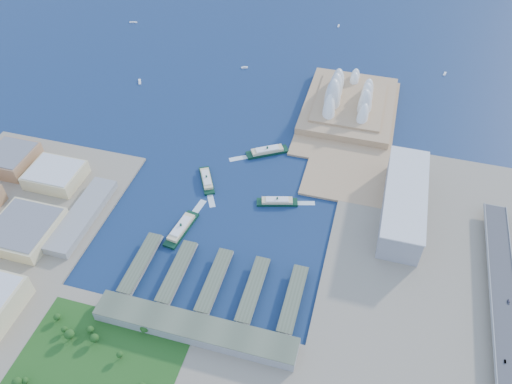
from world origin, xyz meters
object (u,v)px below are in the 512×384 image
(ferry_c, at_px, (181,227))
(ferry_d, at_px, (277,200))
(ferry_b, at_px, (267,150))
(toaster_building, at_px, (404,202))
(ferry_a, at_px, (207,179))
(car_c, at_px, (509,302))
(opera_house, at_px, (351,91))
(car_b, at_px, (505,361))

(ferry_c, relative_size, ferry_d, 1.17)
(ferry_b, height_order, ferry_c, ferry_c)
(toaster_building, relative_size, ferry_a, 3.03)
(ferry_b, bearing_deg, car_c, 27.61)
(ferry_a, relative_size, ferry_c, 0.87)
(ferry_b, xyz_separation_m, ferry_c, (-60.39, -161.96, 0.11))
(opera_house, xyz_separation_m, car_c, (199.00, -307.51, -16.43))
(toaster_building, xyz_separation_m, ferry_a, (-242.45, -7.65, -15.67))
(toaster_building, height_order, ferry_c, toaster_building)
(ferry_c, bearing_deg, opera_house, -108.88)
(toaster_building, relative_size, ferry_b, 2.70)
(opera_house, xyz_separation_m, ferry_a, (-152.45, -207.65, -27.17))
(ferry_c, height_order, car_b, car_b)
(ferry_b, bearing_deg, ferry_a, -70.07)
(ferry_b, height_order, car_b, car_b)
(toaster_building, xyz_separation_m, car_c, (109.00, -107.51, -4.93))
(ferry_a, distance_m, car_c, 365.52)
(ferry_b, distance_m, car_c, 339.91)
(ferry_b, xyz_separation_m, ferry_d, (35.71, -89.08, -0.70))
(ferry_d, bearing_deg, car_c, -124.07)
(toaster_building, bearing_deg, ferry_b, 159.63)
(ferry_b, bearing_deg, ferry_d, -9.52)
(ferry_a, bearing_deg, ferry_c, -118.30)
(toaster_building, distance_m, car_b, 201.44)
(ferry_a, bearing_deg, car_c, -44.11)
(car_c, bearing_deg, ferry_d, 161.38)
(ferry_b, height_order, car_c, car_c)
(ferry_a, relative_size, ferry_b, 0.89)
(ferry_a, xyz_separation_m, ferry_c, (-0.08, -86.70, 0.70))
(car_b, height_order, car_c, car_c)
(opera_house, xyz_separation_m, ferry_c, (-152.53, -294.35, -26.47))
(ferry_a, height_order, car_c, car_c)
(opera_house, height_order, ferry_a, opera_house)
(opera_house, xyz_separation_m, ferry_d, (-56.43, -221.46, -27.28))
(ferry_d, xyz_separation_m, car_b, (247.43, -152.75, 10.77))
(opera_house, bearing_deg, ferry_d, -104.30)
(car_b, distance_m, car_c, 67.18)
(car_c, bearing_deg, car_b, -96.84)
(ferry_a, relative_size, car_c, 10.24)
(opera_house, bearing_deg, ferry_c, -117.39)
(ferry_b, xyz_separation_m, car_b, (283.14, -241.83, 10.07))
(car_c, bearing_deg, ferry_c, 177.86)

